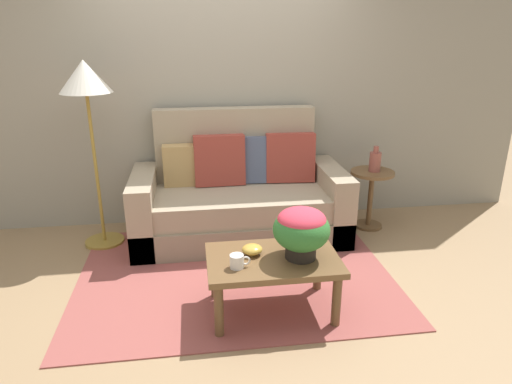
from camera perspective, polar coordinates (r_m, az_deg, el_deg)
name	(u,v)px	position (r m, az deg, el deg)	size (l,w,h in m)	color
ground_plane	(235,273)	(3.80, -2.68, -10.16)	(14.00, 14.00, 0.00)	#997A56
wall_back	(220,77)	(4.58, -4.57, 14.21)	(6.40, 0.12, 2.91)	gray
area_rug	(235,274)	(3.79, -2.67, -10.18)	(2.50, 1.89, 0.01)	#994C47
couch	(239,198)	(4.36, -2.10, -0.76)	(1.97, 0.93, 1.18)	gray
coffee_table	(273,266)	(3.17, 2.12, -9.22)	(0.90, 0.58, 0.43)	brown
side_table	(371,189)	(4.64, 14.24, 0.39)	(0.42, 0.42, 0.59)	brown
floor_lamp	(86,91)	(4.15, -20.50, 11.78)	(0.44, 0.44, 1.66)	olive
potted_plant	(301,229)	(3.05, 5.72, -4.60)	(0.38, 0.38, 0.36)	black
coffee_mug	(237,261)	(2.99, -2.36, -8.67)	(0.14, 0.09, 0.09)	white
snack_bowl	(252,249)	(3.15, -0.48, -7.20)	(0.14, 0.14, 0.07)	gold
table_vase	(375,161)	(4.56, 14.70, 3.77)	(0.11, 0.11, 0.25)	#934C42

